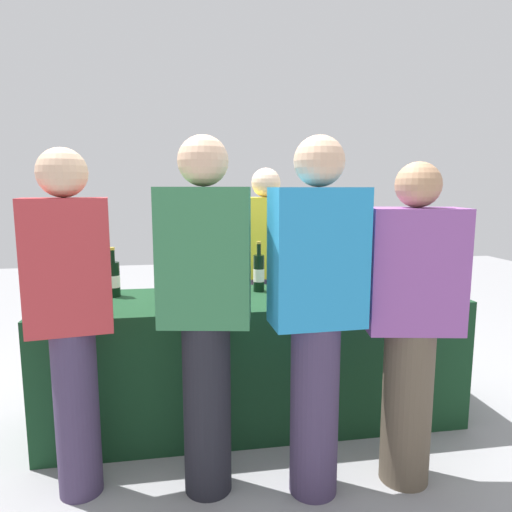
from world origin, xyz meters
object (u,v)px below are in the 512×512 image
(wine_glass_3, at_px, (306,285))
(wine_bottle_1, at_px, (212,278))
(wine_bottle_2, at_px, (259,273))
(wine_glass_4, at_px, (337,284))
(wine_bottle_0, at_px, (113,279))
(wine_glass_0, at_px, (97,292))
(wine_glass_2, at_px, (189,291))
(wine_bottle_3, at_px, (305,273))
(menu_board, at_px, (360,311))
(guest_0, at_px, (71,312))
(guest_2, at_px, (316,308))
(wine_glass_1, at_px, (164,288))
(wine_bottle_4, at_px, (347,272))
(server_pouring, at_px, (266,267))
(guest_3, at_px, (411,318))
(guest_1, at_px, (206,307))

(wine_glass_3, bearing_deg, wine_bottle_1, 156.68)
(wine_bottle_2, bearing_deg, wine_glass_4, -33.07)
(wine_bottle_0, distance_m, wine_glass_0, 0.31)
(wine_bottle_0, distance_m, wine_glass_2, 0.55)
(wine_bottle_3, distance_m, wine_glass_3, 0.27)
(menu_board, bearing_deg, wine_bottle_0, -151.95)
(guest_0, bearing_deg, wine_bottle_2, 27.11)
(guest_2, distance_m, menu_board, 2.12)
(wine_glass_4, bearing_deg, wine_glass_3, -171.67)
(wine_bottle_2, relative_size, guest_2, 0.19)
(wine_glass_0, relative_size, wine_glass_1, 1.07)
(wine_bottle_4, distance_m, server_pouring, 0.67)
(wine_bottle_3, bearing_deg, wine_glass_1, -169.57)
(wine_glass_4, distance_m, guest_0, 1.47)
(guest_0, distance_m, guest_2, 1.11)
(wine_glass_4, height_order, server_pouring, server_pouring)
(wine_glass_1, distance_m, guest_2, 0.96)
(wine_bottle_2, relative_size, guest_3, 0.21)
(wine_bottle_2, xyz_separation_m, guest_3, (0.59, -0.86, -0.08))
(wine_glass_4, height_order, guest_2, guest_2)
(wine_bottle_0, bearing_deg, wine_bottle_4, -0.67)
(guest_0, bearing_deg, wine_glass_1, 42.92)
(wine_bottle_0, height_order, wine_glass_0, wine_bottle_0)
(wine_bottle_0, distance_m, wine_glass_4, 1.35)
(wine_bottle_0, xyz_separation_m, guest_2, (1.01, -0.87, 0.01))
(wine_glass_3, height_order, guest_2, guest_2)
(wine_bottle_0, xyz_separation_m, wine_bottle_4, (1.48, -0.02, 0.00))
(wine_glass_1, relative_size, wine_glass_3, 0.93)
(server_pouring, relative_size, menu_board, 2.25)
(wine_bottle_2, height_order, wine_glass_3, wine_bottle_2)
(wine_glass_2, height_order, guest_3, guest_3)
(wine_glass_2, bearing_deg, wine_glass_4, 2.50)
(wine_bottle_3, distance_m, wine_glass_0, 1.25)
(wine_bottle_0, height_order, wine_bottle_3, wine_bottle_3)
(guest_0, bearing_deg, wine_bottle_1, 34.18)
(wine_bottle_2, height_order, wine_bottle_4, wine_bottle_2)
(server_pouring, xyz_separation_m, guest_3, (0.45, -1.35, -0.02))
(wine_bottle_4, distance_m, wine_glass_3, 0.46)
(wine_bottle_1, xyz_separation_m, guest_1, (-0.08, -0.69, 0.01))
(wine_glass_0, height_order, guest_2, guest_2)
(wine_bottle_0, bearing_deg, wine_glass_4, -12.12)
(wine_bottle_2, xyz_separation_m, wine_glass_2, (-0.45, -0.31, -0.03))
(wine_bottle_2, height_order, menu_board, wine_bottle_2)
(wine_bottle_1, bearing_deg, guest_1, -96.18)
(guest_1, distance_m, menu_board, 2.32)
(guest_0, xyz_separation_m, guest_1, (0.60, -0.08, 0.02))
(wine_bottle_4, distance_m, wine_glass_1, 1.18)
(wine_glass_4, relative_size, menu_board, 0.19)
(wine_bottle_4, relative_size, guest_3, 0.20)
(wine_glass_4, bearing_deg, menu_board, 61.74)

